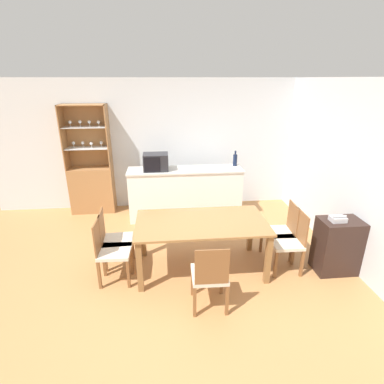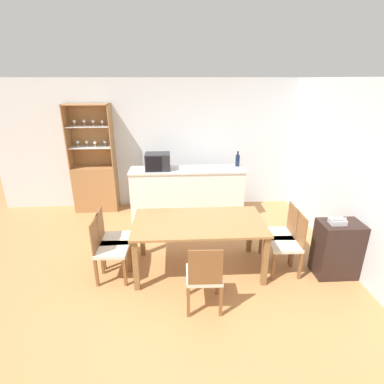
{
  "view_description": "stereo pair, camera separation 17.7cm",
  "coord_description": "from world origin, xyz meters",
  "px_view_note": "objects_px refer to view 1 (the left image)",
  "views": [
    {
      "loc": [
        -0.05,
        -3.35,
        2.54
      ],
      "look_at": [
        0.39,
        1.09,
        0.83
      ],
      "focal_mm": 28.0,
      "sensor_mm": 36.0,
      "label": 1
    },
    {
      "loc": [
        0.12,
        -3.36,
        2.54
      ],
      "look_at": [
        0.39,
        1.09,
        0.83
      ],
      "focal_mm": 28.0,
      "sensor_mm": 36.0,
      "label": 2
    }
  ],
  "objects_px": {
    "dining_table": "(201,228)",
    "telephone": "(338,219)",
    "microwave": "(156,162)",
    "dining_chair_side_left_near": "(111,251)",
    "dining_chair_side_right_near": "(289,241)",
    "wine_bottle": "(235,160)",
    "dining_chair_head_near": "(210,276)",
    "dining_chair_side_left_far": "(114,240)",
    "display_cabinet": "(92,182)",
    "dining_chair_side_right_far": "(281,232)",
    "side_cabinet": "(337,246)"
  },
  "relations": [
    {
      "from": "dining_table",
      "to": "side_cabinet",
      "type": "bearing_deg",
      "value": -7.16
    },
    {
      "from": "dining_chair_side_right_far",
      "to": "dining_chair_side_left_near",
      "type": "distance_m",
      "value": 2.41
    },
    {
      "from": "dining_chair_side_left_near",
      "to": "dining_chair_side_right_near",
      "type": "distance_m",
      "value": 2.39
    },
    {
      "from": "dining_table",
      "to": "microwave",
      "type": "bearing_deg",
      "value": 109.9
    },
    {
      "from": "dining_chair_side_left_near",
      "to": "side_cabinet",
      "type": "bearing_deg",
      "value": 90.57
    },
    {
      "from": "wine_bottle",
      "to": "side_cabinet",
      "type": "distance_m",
      "value": 2.4
    },
    {
      "from": "dining_chair_side_right_far",
      "to": "dining_chair_head_near",
      "type": "relative_size",
      "value": 1.0
    },
    {
      "from": "dining_chair_side_right_far",
      "to": "dining_chair_side_left_near",
      "type": "relative_size",
      "value": 1.0
    },
    {
      "from": "microwave",
      "to": "telephone",
      "type": "height_order",
      "value": "microwave"
    },
    {
      "from": "dining_chair_side_right_far",
      "to": "display_cabinet",
      "type": "bearing_deg",
      "value": 59.38
    },
    {
      "from": "dining_table",
      "to": "side_cabinet",
      "type": "height_order",
      "value": "side_cabinet"
    },
    {
      "from": "display_cabinet",
      "to": "dining_chair_side_right_far",
      "type": "xyz_separation_m",
      "value": [
        3.1,
        -2.05,
        -0.17
      ]
    },
    {
      "from": "display_cabinet",
      "to": "telephone",
      "type": "relative_size",
      "value": 10.74
    },
    {
      "from": "microwave",
      "to": "wine_bottle",
      "type": "height_order",
      "value": "microwave"
    },
    {
      "from": "display_cabinet",
      "to": "dining_chair_side_left_near",
      "type": "relative_size",
      "value": 2.41
    },
    {
      "from": "dining_chair_side_right_far",
      "to": "dining_chair_head_near",
      "type": "distance_m",
      "value": 1.51
    },
    {
      "from": "dining_chair_side_left_near",
      "to": "dining_chair_side_right_near",
      "type": "height_order",
      "value": "same"
    },
    {
      "from": "dining_chair_head_near",
      "to": "side_cabinet",
      "type": "xyz_separation_m",
      "value": [
        1.85,
        0.55,
        -0.05
      ]
    },
    {
      "from": "dining_chair_head_near",
      "to": "wine_bottle",
      "type": "xyz_separation_m",
      "value": [
        0.88,
        2.64,
        0.64
      ]
    },
    {
      "from": "dining_table",
      "to": "dining_chair_side_left_near",
      "type": "xyz_separation_m",
      "value": [
        -1.19,
        -0.14,
        -0.2
      ]
    },
    {
      "from": "dining_table",
      "to": "telephone",
      "type": "distance_m",
      "value": 1.8
    },
    {
      "from": "dining_chair_side_right_near",
      "to": "side_cabinet",
      "type": "height_order",
      "value": "dining_chair_side_right_near"
    },
    {
      "from": "dining_chair_head_near",
      "to": "wine_bottle",
      "type": "bearing_deg",
      "value": 73.03
    },
    {
      "from": "dining_table",
      "to": "microwave",
      "type": "xyz_separation_m",
      "value": [
        -0.62,
        1.71,
        0.48
      ]
    },
    {
      "from": "wine_bottle",
      "to": "telephone",
      "type": "height_order",
      "value": "wine_bottle"
    },
    {
      "from": "microwave",
      "to": "dining_chair_side_left_near",
      "type": "bearing_deg",
      "value": -107.4
    },
    {
      "from": "dining_chair_side_right_far",
      "to": "wine_bottle",
      "type": "distance_m",
      "value": 1.86
    },
    {
      "from": "dining_chair_side_right_far",
      "to": "telephone",
      "type": "xyz_separation_m",
      "value": [
        0.58,
        -0.39,
        0.37
      ]
    },
    {
      "from": "display_cabinet",
      "to": "dining_table",
      "type": "distance_m",
      "value": 2.9
    },
    {
      "from": "dining_table",
      "to": "dining_chair_side_right_near",
      "type": "relative_size",
      "value": 2.02
    },
    {
      "from": "display_cabinet",
      "to": "dining_chair_side_left_far",
      "type": "relative_size",
      "value": 2.41
    },
    {
      "from": "dining_chair_side_right_far",
      "to": "dining_chair_side_left_far",
      "type": "height_order",
      "value": "same"
    },
    {
      "from": "wine_bottle",
      "to": "telephone",
      "type": "xyz_separation_m",
      "value": [
        0.89,
        -2.1,
        -0.27
      ]
    },
    {
      "from": "dining_chair_side_left_near",
      "to": "side_cabinet",
      "type": "distance_m",
      "value": 3.04
    },
    {
      "from": "dining_chair_side_left_near",
      "to": "wine_bottle",
      "type": "height_order",
      "value": "wine_bottle"
    },
    {
      "from": "dining_chair_side_right_near",
      "to": "microwave",
      "type": "distance_m",
      "value": 2.67
    },
    {
      "from": "dining_chair_side_right_far",
      "to": "dining_chair_side_left_near",
      "type": "xyz_separation_m",
      "value": [
        -2.39,
        -0.28,
        0.0
      ]
    },
    {
      "from": "dining_table",
      "to": "dining_chair_side_left_far",
      "type": "distance_m",
      "value": 1.22
    },
    {
      "from": "dining_chair_side_left_far",
      "to": "dining_chair_head_near",
      "type": "distance_m",
      "value": 1.51
    },
    {
      "from": "dining_chair_side_left_far",
      "to": "side_cabinet",
      "type": "bearing_deg",
      "value": 80.89
    },
    {
      "from": "dining_chair_side_right_far",
      "to": "dining_chair_side_right_near",
      "type": "xyz_separation_m",
      "value": [
        0.0,
        -0.28,
        0.0
      ]
    },
    {
      "from": "dining_table",
      "to": "dining_chair_side_right_near",
      "type": "distance_m",
      "value": 1.22
    },
    {
      "from": "wine_bottle",
      "to": "dining_chair_side_right_near",
      "type": "bearing_deg",
      "value": -81.08
    },
    {
      "from": "display_cabinet",
      "to": "telephone",
      "type": "height_order",
      "value": "display_cabinet"
    },
    {
      "from": "microwave",
      "to": "wine_bottle",
      "type": "xyz_separation_m",
      "value": [
        1.5,
        0.15,
        -0.04
      ]
    },
    {
      "from": "dining_chair_side_left_far",
      "to": "telephone",
      "type": "distance_m",
      "value": 3.02
    },
    {
      "from": "dining_table",
      "to": "telephone",
      "type": "relative_size",
      "value": 8.99
    },
    {
      "from": "dining_chair_side_right_far",
      "to": "side_cabinet",
      "type": "xyz_separation_m",
      "value": [
        0.65,
        -0.37,
        -0.05
      ]
    },
    {
      "from": "display_cabinet",
      "to": "dining_chair_side_right_near",
      "type": "relative_size",
      "value": 2.41
    },
    {
      "from": "dining_chair_side_right_far",
      "to": "microwave",
      "type": "xyz_separation_m",
      "value": [
        -1.81,
        1.57,
        0.68
      ]
    }
  ]
}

